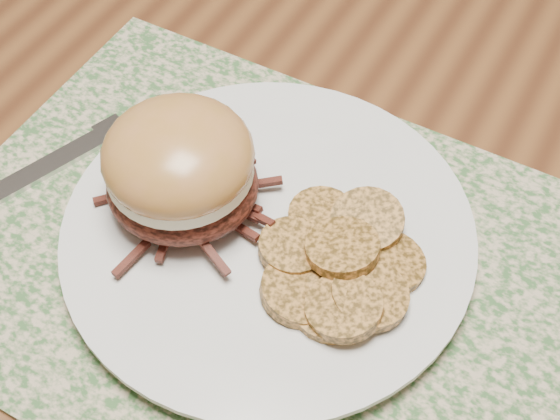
% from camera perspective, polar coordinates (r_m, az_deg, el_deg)
% --- Properties ---
extents(placemat, '(0.45, 0.33, 0.00)m').
position_cam_1_polar(placemat, '(0.52, -1.02, -3.94)').
color(placemat, '#386131').
rests_on(placemat, dining_table).
extents(dinner_plate, '(0.26, 0.26, 0.02)m').
position_cam_1_polar(dinner_plate, '(0.52, -0.86, -1.75)').
color(dinner_plate, silver).
rests_on(dinner_plate, placemat).
extents(pork_sandwich, '(0.12, 0.12, 0.08)m').
position_cam_1_polar(pork_sandwich, '(0.50, -7.33, 3.07)').
color(pork_sandwich, black).
rests_on(pork_sandwich, dinner_plate).
extents(roasted_potatoes, '(0.12, 0.13, 0.03)m').
position_cam_1_polar(roasted_potatoes, '(0.49, 4.46, -4.13)').
color(roasted_potatoes, '#B37634').
rests_on(roasted_potatoes, dinner_plate).
extents(fork, '(0.09, 0.20, 0.00)m').
position_cam_1_polar(fork, '(0.59, -16.30, 3.26)').
color(fork, '#BBBBC2').
rests_on(fork, placemat).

